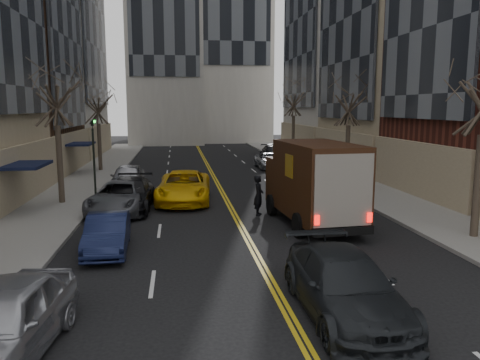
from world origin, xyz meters
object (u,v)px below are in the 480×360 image
at_px(observer_sedan, 344,285).
at_px(pedestrian, 259,195).
at_px(taxi, 184,187).
at_px(ups_truck, 313,184).

height_order(observer_sedan, pedestrian, pedestrian).
bearing_deg(pedestrian, taxi, 58.62).
bearing_deg(observer_sedan, pedestrian, 91.29).
relative_size(ups_truck, pedestrian, 3.54).
height_order(observer_sedan, taxi, taxi).
relative_size(taxi, pedestrian, 3.10).
distance_m(ups_truck, observer_sedan, 9.11).
xyz_separation_m(ups_truck, pedestrian, (-2.02, 2.18, -0.88)).
xyz_separation_m(ups_truck, taxi, (-5.52, 5.88, -1.01)).
bearing_deg(pedestrian, observer_sedan, -163.68).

